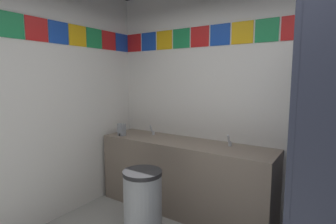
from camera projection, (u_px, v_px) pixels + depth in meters
wall_back at (253, 101)px, 2.96m from camera, size 3.65×0.09×2.71m
wall_side at (1, 105)px, 2.50m from camera, size 0.09×3.51×2.71m
vanity_counter at (183, 175)px, 3.20m from camera, size 2.14×0.56×0.86m
faucet_left at (152, 131)px, 3.50m from camera, size 0.04×0.10×0.14m
faucet_right at (229, 142)px, 2.92m from camera, size 0.04×0.10×0.14m
soap_dispenser at (122, 130)px, 3.47m from camera, size 0.09×0.09×0.16m
stall_divider at (327, 160)px, 1.79m from camera, size 0.92×1.30×2.12m
trash_bin at (143, 206)px, 2.59m from camera, size 0.38×0.38×0.72m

